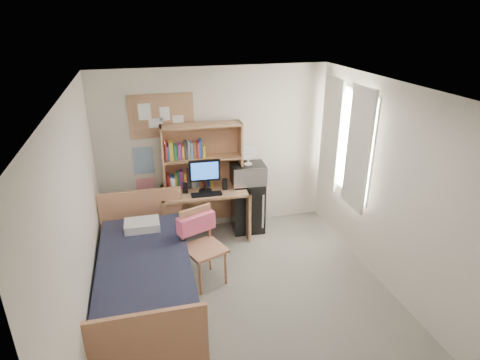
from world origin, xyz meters
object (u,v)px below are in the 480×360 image
object	(u,v)px
desk	(206,213)
mini_fridge	(247,205)
speaker_right	(225,184)
microwave	(248,173)
bed	(146,281)
monitor	(205,176)
bulletin_board	(161,116)
speaker_left	(185,188)
desk_chair	(205,248)
desk_fan	(248,155)

from	to	relation	value
desk	mini_fridge	world-z (taller)	mini_fridge
speaker_right	microwave	distance (m)	0.43
bed	mini_fridge	bearing A→B (deg)	41.36
monitor	speaker_right	world-z (taller)	monitor
microwave	bulletin_board	bearing A→B (deg)	171.64
bulletin_board	desk	size ratio (longest dim) A/B	0.72
mini_fridge	microwave	world-z (taller)	microwave
bulletin_board	monitor	distance (m)	1.08
mini_fridge	speaker_right	size ratio (longest dim) A/B	4.97
speaker_left	microwave	world-z (taller)	microwave
desk_chair	microwave	xyz separation A→B (m)	(0.92, 1.21, 0.47)
desk_chair	bed	world-z (taller)	desk_chair
mini_fridge	speaker_left	distance (m)	1.12
bulletin_board	mini_fridge	xyz separation A→B (m)	(1.24, -0.25, -1.50)
monitor	speaker_right	size ratio (longest dim) A/B	2.92
bed	speaker_right	size ratio (longest dim) A/B	13.24
bulletin_board	microwave	world-z (taller)	bulletin_board
desk	microwave	size ratio (longest dim) A/B	2.52
mini_fridge	monitor	distance (m)	0.97
monitor	desk_fan	xyz separation A→B (m)	(0.70, 0.12, 0.23)
bulletin_board	bed	world-z (taller)	bulletin_board
bulletin_board	speaker_right	xyz separation A→B (m)	(0.84, -0.41, -1.02)
bed	desk	bearing A→B (deg)	54.93
monitor	speaker_right	distance (m)	0.34
bulletin_board	bed	distance (m)	2.37
mini_fridge	speaker_left	world-z (taller)	speaker_left
bed	monitor	bearing A→B (deg)	53.76
speaker_left	microwave	xyz separation A→B (m)	(1.00, 0.11, 0.08)
speaker_right	desk_fan	distance (m)	0.58
desk_fan	desk_chair	bearing A→B (deg)	-123.24
desk	microwave	xyz separation A→B (m)	(0.70, 0.06, 0.58)
desk	monitor	bearing A→B (deg)	-90.00
speaker_right	desk_fan	xyz separation A→B (m)	(0.40, 0.13, 0.39)
monitor	speaker_left	distance (m)	0.34
desk	desk_chair	bearing A→B (deg)	-98.09
bulletin_board	desk	world-z (taller)	bulletin_board
speaker_right	desk_fan	size ratio (longest dim) A/B	0.56
desk_chair	mini_fridge	size ratio (longest dim) A/B	1.23
mini_fridge	bed	size ratio (longest dim) A/B	0.38
speaker_right	desk	bearing A→B (deg)	168.69
microwave	monitor	bearing A→B (deg)	-166.28
desk	speaker_left	distance (m)	0.58
speaker_left	microwave	distance (m)	1.01
desk	microwave	bearing A→B (deg)	7.54
desk	bed	world-z (taller)	desk
speaker_left	mini_fridge	bearing A→B (deg)	9.80
microwave	desk_fan	world-z (taller)	desk_fan
bulletin_board	mini_fridge	distance (m)	1.97
desk_chair	monitor	size ratio (longest dim) A/B	2.09
bed	speaker_left	distance (m)	1.59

